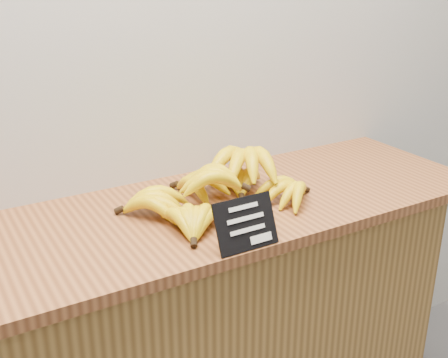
% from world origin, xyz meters
% --- Properties ---
extents(counter, '(1.26, 0.50, 0.90)m').
position_xyz_m(counter, '(0.18, 2.75, 0.45)').
color(counter, olive).
rests_on(counter, ground).
extents(counter_top, '(1.56, 0.54, 0.03)m').
position_xyz_m(counter_top, '(0.18, 2.75, 0.92)').
color(counter_top, brown).
rests_on(counter_top, counter).
extents(chalkboard_sign, '(0.15, 0.05, 0.11)m').
position_xyz_m(chalkboard_sign, '(0.13, 2.51, 0.99)').
color(chalkboard_sign, black).
rests_on(chalkboard_sign, counter_top).
extents(banana_pile, '(0.52, 0.37, 0.13)m').
position_xyz_m(banana_pile, '(0.20, 2.75, 0.98)').
color(banana_pile, yellow).
rests_on(banana_pile, counter_top).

